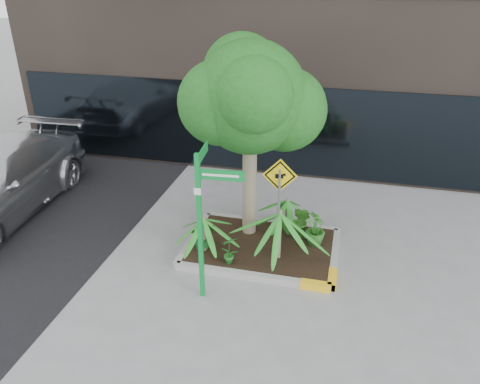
# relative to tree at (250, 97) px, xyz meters

# --- Properties ---
(ground) EXTENTS (80.00, 80.00, 0.00)m
(ground) POSITION_rel_tree_xyz_m (0.21, -0.83, -3.30)
(ground) COLOR gray
(ground) RESTS_ON ground
(planter) EXTENTS (3.35, 2.36, 0.15)m
(planter) POSITION_rel_tree_xyz_m (0.44, -0.55, -3.20)
(planter) COLOR #9E9E99
(planter) RESTS_ON ground
(tree) EXTENTS (3.01, 2.67, 4.52)m
(tree) POSITION_rel_tree_xyz_m (0.00, 0.00, 0.00)
(tree) COLOR gray
(tree) RESTS_ON ground
(palm_front) EXTENTS (1.27, 1.27, 1.42)m
(palm_front) POSITION_rel_tree_xyz_m (0.85, -0.92, -2.09)
(palm_front) COLOR gray
(palm_front) RESTS_ON ground
(palm_left) EXTENTS (0.93, 0.93, 1.04)m
(palm_left) POSITION_rel_tree_xyz_m (-0.76, -1.04, -2.38)
(palm_left) COLOR gray
(palm_left) RESTS_ON ground
(palm_back) EXTENTS (0.85, 0.85, 0.95)m
(palm_back) POSITION_rel_tree_xyz_m (0.81, 0.37, -2.45)
(palm_back) COLOR gray
(palm_back) RESTS_ON ground
(shrub_a) EXTENTS (0.79, 0.79, 0.66)m
(shrub_a) POSITION_rel_tree_xyz_m (-0.82, -0.93, -2.82)
(shrub_a) COLOR #17531D
(shrub_a) RESTS_ON planter
(shrub_b) EXTENTS (0.51, 0.51, 0.76)m
(shrub_b) POSITION_rel_tree_xyz_m (1.54, -0.21, -2.77)
(shrub_b) COLOR #25601D
(shrub_b) RESTS_ON planter
(shrub_c) EXTENTS (0.49, 0.49, 0.66)m
(shrub_c) POSITION_rel_tree_xyz_m (-0.11, -1.38, -2.82)
(shrub_c) COLOR #1D601E
(shrub_c) RESTS_ON planter
(shrub_d) EXTENTS (0.62, 0.62, 0.80)m
(shrub_d) POSITION_rel_tree_xyz_m (1.19, 0.01, -2.75)
(shrub_d) COLOR #2C641D
(shrub_d) RESTS_ON planter
(street_sign_post) EXTENTS (0.89, 0.86, 2.94)m
(street_sign_post) POSITION_rel_tree_xyz_m (-0.34, -2.27, -1.49)
(street_sign_post) COLOR #0C8C35
(street_sign_post) RESTS_ON ground
(cattle_sign) EXTENTS (0.69, 0.29, 2.24)m
(cattle_sign) POSITION_rel_tree_xyz_m (0.81, -0.91, -1.64)
(cattle_sign) COLOR slate
(cattle_sign) RESTS_ON ground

